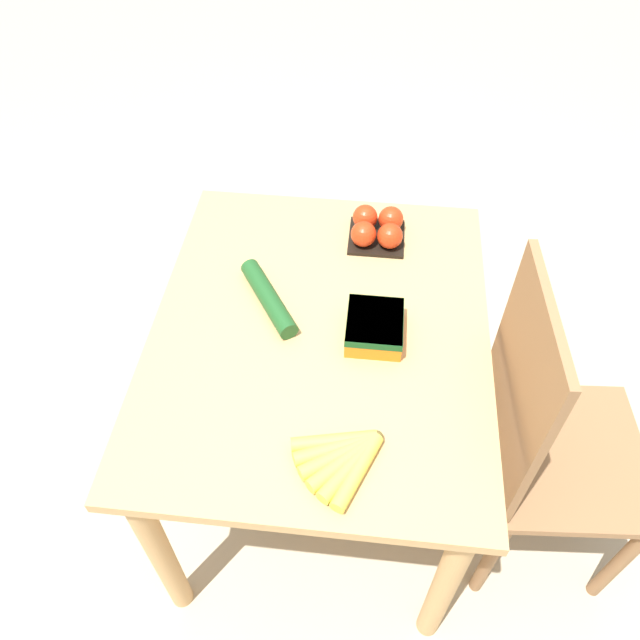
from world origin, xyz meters
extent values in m
plane|color=#B7A88E|center=(0.00, 0.00, 0.00)|extent=(12.00, 12.00, 0.00)
cube|color=tan|center=(0.00, 0.00, 0.71)|extent=(1.01, 0.82, 0.03)
cylinder|color=tan|center=(-0.44, -0.35, 0.35)|extent=(0.06, 0.06, 0.70)
cylinder|color=tan|center=(0.44, -0.35, 0.35)|extent=(0.06, 0.06, 0.70)
cylinder|color=tan|center=(-0.44, 0.35, 0.35)|extent=(0.06, 0.06, 0.70)
cylinder|color=tan|center=(0.44, 0.35, 0.35)|extent=(0.06, 0.06, 0.70)
cube|color=#8E6642|center=(0.13, 0.65, 0.46)|extent=(0.45, 0.43, 0.03)
cube|color=#8E6642|center=(0.14, 0.46, 0.74)|extent=(0.39, 0.05, 0.54)
cylinder|color=#8E6642|center=(0.30, 0.83, 0.22)|extent=(0.04, 0.04, 0.45)
cylinder|color=#8E6642|center=(-0.06, 0.80, 0.22)|extent=(0.04, 0.04, 0.45)
cylinder|color=#8E6642|center=(0.32, 0.49, 0.22)|extent=(0.04, 0.04, 0.45)
cylinder|color=#8E6642|center=(-0.04, 0.47, 0.22)|extent=(0.04, 0.04, 0.45)
sphere|color=brown|center=(0.30, 0.15, 0.74)|extent=(0.03, 0.03, 0.03)
cylinder|color=#DBCC47|center=(0.32, 0.06, 0.74)|extent=(0.07, 0.18, 0.03)
cylinder|color=#DBCC47|center=(0.33, 0.07, 0.74)|extent=(0.10, 0.18, 0.03)
cylinder|color=#DBCC47|center=(0.35, 0.08, 0.74)|extent=(0.13, 0.17, 0.03)
cylinder|color=#DBCC47|center=(0.36, 0.09, 0.74)|extent=(0.15, 0.15, 0.03)
cylinder|color=#DBCC47|center=(0.37, 0.10, 0.74)|extent=(0.17, 0.13, 0.03)
cylinder|color=#DBCC47|center=(0.38, 0.12, 0.74)|extent=(0.18, 0.10, 0.03)
cube|color=black|center=(-0.34, 0.12, 0.73)|extent=(0.15, 0.15, 0.01)
sphere|color=red|center=(-0.38, 0.08, 0.77)|extent=(0.07, 0.07, 0.07)
sphere|color=red|center=(-0.31, 0.08, 0.77)|extent=(0.07, 0.07, 0.07)
sphere|color=red|center=(-0.38, 0.16, 0.77)|extent=(0.07, 0.07, 0.07)
sphere|color=red|center=(-0.31, 0.16, 0.77)|extent=(0.07, 0.07, 0.07)
cube|color=orange|center=(0.01, 0.13, 0.76)|extent=(0.15, 0.13, 0.06)
cube|color=#145123|center=(0.01, 0.13, 0.78)|extent=(0.15, 0.13, 0.02)
cylinder|color=#1E5123|center=(-0.06, -0.14, 0.75)|extent=(0.24, 0.18, 0.05)
camera|label=1|loc=(0.98, 0.11, 1.88)|focal=35.00mm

